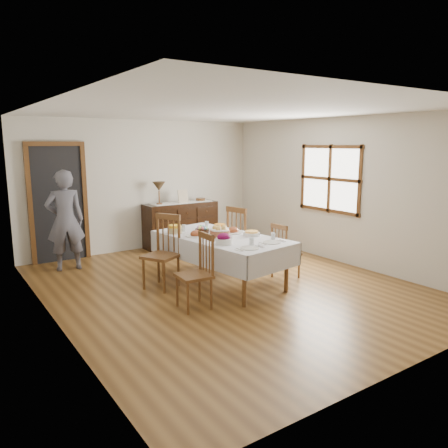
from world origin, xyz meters
TOP-DOWN VIEW (x-y plane):
  - ground at (0.00, 0.00)m, footprint 6.00×6.00m
  - room_shell at (-0.15, 0.42)m, footprint 5.02×6.02m
  - dining_table at (-0.00, 0.17)m, footprint 1.43×2.32m
  - chair_left_near at (-0.82, -0.48)m, footprint 0.44×0.44m
  - chair_left_far at (-0.81, 0.54)m, footprint 0.62×0.62m
  - chair_right_near at (0.97, -0.17)m, footprint 0.39×0.39m
  - chair_right_far at (0.73, 0.63)m, footprint 0.54×0.54m
  - sideboard at (0.68, 2.72)m, footprint 1.54×0.56m
  - person at (-1.76, 2.29)m, footprint 0.62×0.44m
  - bread_basket at (-0.05, 0.14)m, footprint 0.31×0.31m
  - egg_basket at (-0.09, 0.58)m, footprint 0.23×0.23m
  - ham_platter_a at (-0.32, 0.38)m, footprint 0.33×0.33m
  - ham_platter_b at (0.30, 0.28)m, footprint 0.33×0.33m
  - beet_bowl at (-0.26, -0.28)m, footprint 0.24×0.24m
  - carrot_bowl at (0.28, 0.63)m, footprint 0.24×0.24m
  - pineapple_bowl at (-0.48, 0.78)m, footprint 0.23×0.23m
  - casserole_dish at (0.41, -0.05)m, footprint 0.26×0.26m
  - butter_dish at (-0.06, -0.06)m, footprint 0.15×0.11m
  - setting_left at (-0.08, -0.65)m, footprint 0.44×0.31m
  - setting_right at (0.39, -0.55)m, footprint 0.44×0.31m
  - glass_far_a at (-0.29, 0.83)m, footprint 0.07×0.07m
  - glass_far_b at (0.20, 0.92)m, footprint 0.06×0.06m
  - runner at (0.71, 2.71)m, footprint 1.30×0.35m
  - table_lamp at (0.20, 2.71)m, footprint 0.26×0.26m
  - picture_frame at (0.70, 2.63)m, footprint 0.22×0.08m
  - deco_bowl at (1.18, 2.73)m, footprint 0.20×0.20m

SIDE VIEW (x-z plane):
  - ground at x=0.00m, z-range 0.00..0.00m
  - chair_right_near at x=0.97m, z-range 0.01..0.90m
  - sideboard at x=0.68m, z-range 0.00..0.93m
  - chair_left_near at x=-0.82m, z-range 0.01..1.00m
  - chair_right_far at x=0.73m, z-range 0.01..1.10m
  - chair_left_far at x=-0.81m, z-range 0.01..1.11m
  - dining_table at x=0.00m, z-range 0.28..1.03m
  - setting_left at x=-0.08m, z-range 0.72..0.82m
  - setting_right at x=0.39m, z-range 0.72..0.82m
  - ham_platter_a at x=-0.32m, z-range 0.72..0.84m
  - ham_platter_b at x=0.30m, z-range 0.72..0.84m
  - casserole_dish at x=0.41m, z-range 0.75..0.82m
  - butter_dish at x=-0.06m, z-range 0.75..0.82m
  - carrot_bowl at x=0.28m, z-range 0.75..0.83m
  - egg_basket at x=-0.09m, z-range 0.74..0.85m
  - glass_far_b at x=0.20m, z-range 0.75..0.85m
  - glass_far_a at x=-0.29m, z-range 0.75..0.86m
  - pineapple_bowl at x=-0.48m, z-range 0.75..0.88m
  - beet_bowl at x=-0.26m, z-range 0.74..0.90m
  - bread_basket at x=-0.05m, z-range 0.73..0.91m
  - person at x=-1.76m, z-range 0.00..1.83m
  - runner at x=0.71m, z-range 0.92..0.93m
  - deco_bowl at x=1.18m, z-range 0.92..0.98m
  - picture_frame at x=0.70m, z-range 0.92..1.20m
  - table_lamp at x=0.20m, z-range 1.05..1.51m
  - room_shell at x=-0.15m, z-range 0.32..2.97m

